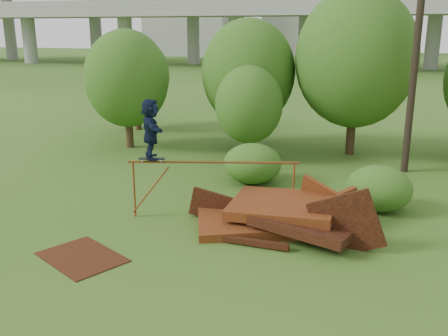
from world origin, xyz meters
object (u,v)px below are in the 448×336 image
(utility_pole, at_px, (418,31))
(flat_plate, at_px, (82,257))
(skater, at_px, (151,129))
(scrap_pile, at_px, (280,217))

(utility_pole, bearing_deg, flat_plate, -125.87)
(skater, bearing_deg, flat_plate, 139.49)
(scrap_pile, xyz_separation_m, flat_plate, (-4.38, -3.21, -0.43))
(flat_plate, bearing_deg, skater, 81.49)
(utility_pole, bearing_deg, scrap_pile, -114.39)
(scrap_pile, xyz_separation_m, skater, (-3.91, -0.05, 2.29))
(skater, xyz_separation_m, utility_pole, (7.38, 7.70, 2.75))
(scrap_pile, height_order, flat_plate, scrap_pile)
(flat_plate, xyz_separation_m, utility_pole, (7.85, 10.86, 5.47))
(scrap_pile, relative_size, flat_plate, 2.74)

